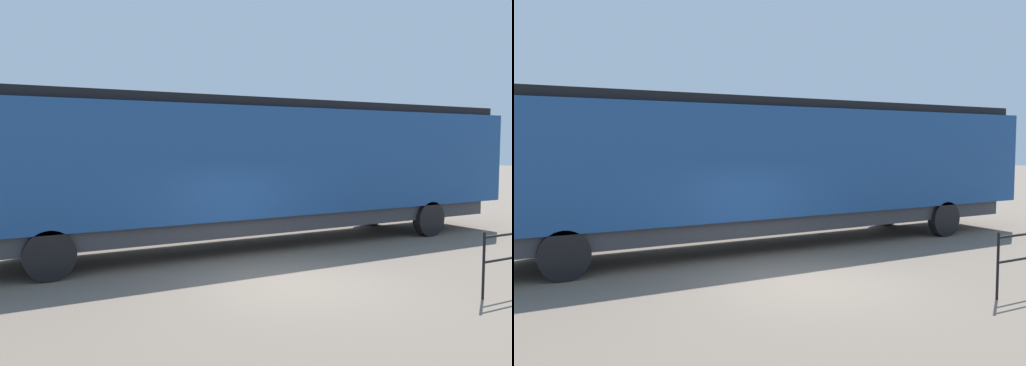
% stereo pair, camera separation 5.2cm
% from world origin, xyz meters
% --- Properties ---
extents(ground_plane, '(120.00, 120.00, 0.00)m').
position_xyz_m(ground_plane, '(0.00, 0.00, 0.00)').
color(ground_plane, '#756656').
extents(locomotive, '(2.97, 17.70, 4.11)m').
position_xyz_m(locomotive, '(-3.92, 1.88, 2.31)').
color(locomotive, navy).
rests_on(locomotive, ground_plane).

